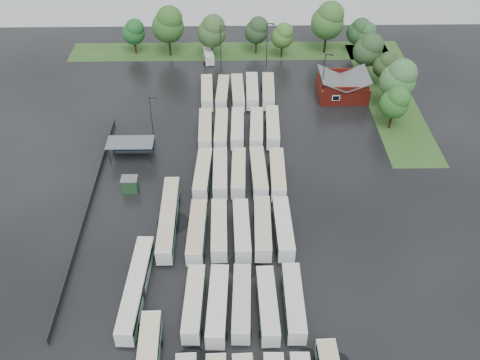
{
  "coord_description": "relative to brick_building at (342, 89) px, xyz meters",
  "views": [
    {
      "loc": [
        0.86,
        -55.71,
        57.57
      ],
      "look_at": [
        2.0,
        12.0,
        2.5
      ],
      "focal_mm": 40.0,
      "sensor_mm": 36.0,
      "label": 1
    }
  ],
  "objects": [
    {
      "name": "bus_r5c0",
      "position": [
        -28.36,
        -0.8,
        -0.16
      ],
      "size": [
        2.8,
        11.24,
        3.11
      ],
      "rotation": [
        0.0,
        0.0,
        0.04
      ],
      "color": "silver",
      "rests_on": "ground"
    },
    {
      "name": "bus_r2c2",
      "position": [
        -21.93,
        -41.54,
        -0.16
      ],
      "size": [
        2.62,
        11.22,
        3.11
      ],
      "rotation": [
        0.0,
        0.0,
        0.02
      ],
      "color": "silver",
      "rests_on": "ground"
    },
    {
      "name": "tree_north_2",
      "position": [
        -27.54,
        17.99,
        5.15
      ],
      "size": [
        6.58,
        6.58,
        10.9
      ],
      "color": "#312116",
      "rests_on": "ground"
    },
    {
      "name": "tree_north_4",
      "position": [
        -11.19,
        18.57,
        3.65
      ],
      "size": [
        5.18,
        5.18,
        8.58
      ],
      "color": "black",
      "rests_on": "ground"
    },
    {
      "name": "bus_r4c0",
      "position": [
        -28.23,
        -14.69,
        -0.14
      ],
      "size": [
        2.66,
        11.35,
        3.15
      ],
      "rotation": [
        0.0,
        0.0,
        0.02
      ],
      "color": "silver",
      "rests_on": "ground"
    },
    {
      "name": "bus_r3c1",
      "position": [
        -25.28,
        -27.8,
        -0.15
      ],
      "size": [
        2.44,
        11.19,
        3.11
      ],
      "rotation": [
        0.0,
        0.0,
        0.0
      ],
      "color": "silver",
      "rests_on": "ground"
    },
    {
      "name": "minibus",
      "position": [
        -28.58,
        16.74,
        -0.52
      ],
      "size": [
        2.91,
        5.82,
        2.43
      ],
      "rotation": [
        0.0,
        0.0,
        0.16
      ],
      "color": "silver",
      "rests_on": "ground"
    },
    {
      "name": "bus_r4c3",
      "position": [
        -18.62,
        -14.57,
        -0.13
      ],
      "size": [
        2.97,
        11.42,
        3.15
      ],
      "rotation": [
        0.0,
        0.0,
        -0.05
      ],
      "color": "silver",
      "rests_on": "ground"
    },
    {
      "name": "grass_strip_east",
      "position": [
        10.0,
        0.03,
        -1.86
      ],
      "size": [
        10.0,
        50.0,
        0.01
      ],
      "primitive_type": "cube",
      "color": "#284B1A",
      "rests_on": "ground"
    },
    {
      "name": "bus_r5c4",
      "position": [
        -15.61,
        -0.53,
        -0.1
      ],
      "size": [
        2.94,
        11.61,
        3.21
      ],
      "rotation": [
        0.0,
        0.0,
        -0.04
      ],
      "color": "silver",
      "rests_on": "ground"
    },
    {
      "name": "grass_strip_north",
      "position": [
        -22.0,
        22.03,
        -1.86
      ],
      "size": [
        80.0,
        10.0,
        0.01
      ],
      "primitive_type": "cube",
      "color": "#284B1A",
      "rests_on": "ground"
    },
    {
      "name": "lamp_post_back_w",
      "position": [
        -25.41,
        11.72,
        4.46
      ],
      "size": [
        1.68,
        0.33,
        10.89
      ],
      "color": "#2D2D30",
      "rests_on": "ground"
    },
    {
      "name": "tree_east_4",
      "position": [
        8.14,
        19.04,
        3.58
      ],
      "size": [
        5.11,
        5.11,
        8.46
      ],
      "color": "black",
      "rests_on": "ground"
    },
    {
      "name": "puddle_1",
      "position": [
        -14.29,
        -62.01,
        -1.86
      ],
      "size": [
        2.78,
        2.78,
        0.01
      ],
      "primitive_type": "cylinder",
      "color": "black",
      "rests_on": "ground"
    },
    {
      "name": "bus_r2c4",
      "position": [
        -15.75,
        -41.34,
        -0.11
      ],
      "size": [
        2.6,
        11.5,
        3.19
      ],
      "rotation": [
        0.0,
        0.0,
        0.01
      ],
      "color": "silver",
      "rests_on": "ground"
    },
    {
      "name": "tree_east_1",
      "position": [
        9.32,
        -6.24,
        5.61
      ],
      "size": [
        7.02,
        7.02,
        11.62
      ],
      "color": "black",
      "rests_on": "ground"
    },
    {
      "name": "tree_north_1",
      "position": [
        -37.62,
        19.85,
        6.01
      ],
      "size": [
        7.39,
        7.39,
        12.24
      ],
      "color": "black",
      "rests_on": "ground"
    },
    {
      "name": "bus_r1c3",
      "position": [
        -18.86,
        -55.33,
        -0.17
      ],
      "size": [
        2.6,
        11.12,
        3.08
      ],
      "rotation": [
        0.0,
        0.0,
        0.02
      ],
      "color": "silver",
      "rests_on": "ground"
    },
    {
      "name": "brick_building",
      "position": [
        0.0,
        0.0,
        0.0
      ],
      "size": [
        10.07,
        8.6,
        5.39
      ],
      "color": "maroon",
      "rests_on": "ground"
    },
    {
      "name": "bus_r5c3",
      "position": [
        -18.97,
        -0.42,
        -0.09
      ],
      "size": [
        2.65,
        11.61,
        3.22
      ],
      "rotation": [
        0.0,
        0.0,
        -0.02
      ],
      "color": "silver",
      "rests_on": "ground"
    },
    {
      "name": "tree_north_3",
      "position": [
        -17.16,
        20.75,
        4.05
      ],
      "size": [
        5.56,
        5.56,
        9.21
      ],
      "color": "#392519",
      "rests_on": "ground"
    },
    {
      "name": "bus_r3c0",
      "position": [
        -28.21,
        -28.05,
        -0.13
      ],
      "size": [
        2.96,
        11.43,
        3.15
      ],
      "rotation": [
        0.0,
        0.0,
        -0.05
      ],
      "color": "silver",
      "rests_on": "ground"
    },
    {
      "name": "bus_r2c3",
      "position": [
        -18.81,
        -41.25,
        -0.09
      ],
      "size": [
        2.77,
        11.64,
        3.22
      ],
      "rotation": [
        0.0,
        0.0,
        -0.03
      ],
      "color": "silver",
      "rests_on": "ground"
    },
    {
      "name": "wash_shed",
      "position": [
        -41.2,
        -20.74,
        1.12
      ],
      "size": [
        8.2,
        4.2,
        3.58
      ],
      "color": "#2D2D30",
      "rests_on": "ground"
    },
    {
      "name": "tree_north_5",
      "position": [
        -0.59,
        20.77,
        6.34
      ],
      "size": [
        7.7,
        7.7,
        12.75
      ],
      "color": "black",
      "rests_on": "ground"
    },
    {
      "name": "utility_hut",
      "position": [
        -40.2,
        -30.17,
        -0.55
      ],
      "size": [
        2.7,
        2.2,
        2.62
      ],
      "color": "#193B1F",
      "rests_on": "ground"
    },
    {
      "name": "bus_r1c0",
      "position": [
        -28.36,
        -54.86,
        -0.19
      ],
      "size": [
        2.71,
        11.04,
        3.05
      ],
      "rotation": [
        0.0,
        0.0,
        -0.04
      ],
      "color": "silver",
      "rests_on": "ground"
    },
    {
      "name": "tree_east_0",
      "position": [
        7.45,
        -12.21,
        3.96
      ],
      "size": [
        5.47,
        5.47,
        9.06
      ],
      "color": "black",
      "rests_on": "ground"
    },
    {
      "name": "lamp_post_ne",
      "position": [
        -4.58,
        -2.14,
        4.42
      ],
      "size": [
        1.67,
        0.32,
        10.82
      ],
      "color": "#2D2D30",
      "rests_on": "ground"
    },
    {
      "name": "west_fence",
      "position": [
        -46.2,
        -34.77,
        -1.27
      ],
      "size": [
        0.1,
        50.0,
        1.2
      ],
      "primitive_type": "cube",
      "color": "#2D2D30",
      "rests_on": "ground"
    },
    {
      "name": "bus_r5c2",
      "position": [
        -21.97,
        -1.0,
        -0.11
      ],
      "size": [
        2.77,
        11.56,
        3.2
      ],
      "rotation": [
        0.0,
        0.0,
        0.03
      ],
      "color": "silver",
      "rests_on": "ground"
    },
    {
      "name": "bus_r2c0",
      "position": [
        -28.56,
        -41.84,
        -0.1
      ],
      "size": [
        2.78,
        11.58,
        3.2
      ],
      "rotation": [
        0.0,
        0.0,
        -0.03
      ],
      "color": "silver",
      "rests_on": "ground"
    },
    {
      "name": "bus_r2c1",
      "position": [
        -25.29,
        -41.39,
        -0.16
      ],
      "size": [
        2.5,
        11.14,
        3.09
      ],
      "rotation": [
        0.0,
        0.0,
        0.01
      ],
      "color": "silver",
      "rests_on": "ground"
    },
    {
      "name": "bus_r3c4",
      "position": [
        -15.67,
        -28.31,
        -0.11
      ],
      "size": [
        2.76,
        11.56,
        3.2
      ],
      "rotation": [
        0.0,
        0.0,
        -0.03
      ],
      "color": "silver",
      "rests_on": "ground"
    },
    {
      "name": "bus_r3c2",
      "position": [
        -22.19,
        -27.71,
        -0.19
      ],
      "size": [
        2.66,
        11.04,
        3.06
      ],
      "rotation": [
        0.0,
        0.0,
        -0.03
      ],
      "color": "silver",
      "rests_on": "ground"
    },
    {
      "name": "tree_east_2",
      "position": [
        9.41,
        3.87,
        3.45
      ],
      "size": [
        5.0,
        4.99,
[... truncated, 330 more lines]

